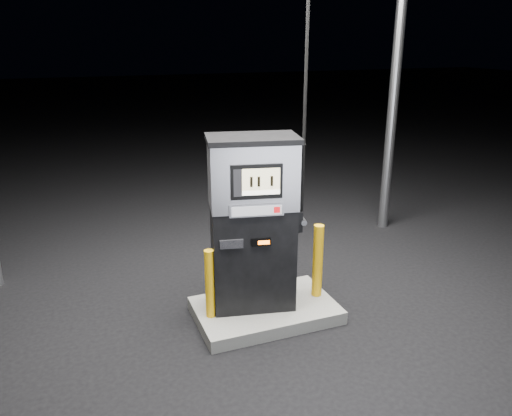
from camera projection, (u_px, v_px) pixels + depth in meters
name	position (u px, v px, depth m)	size (l,w,h in m)	color
ground	(265.00, 316.00, 5.82)	(80.00, 80.00, 0.00)	black
pump_island	(265.00, 310.00, 5.80)	(1.60, 1.00, 0.15)	#62625D
fuel_dispenser	(253.00, 222.00, 5.48)	(1.13, 0.77, 4.07)	black
bollard_left	(210.00, 284.00, 5.42)	(0.11, 0.11, 0.79)	#FFB70E
bollard_right	(318.00, 261.00, 5.85)	(0.12, 0.12, 0.89)	#FFB70E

